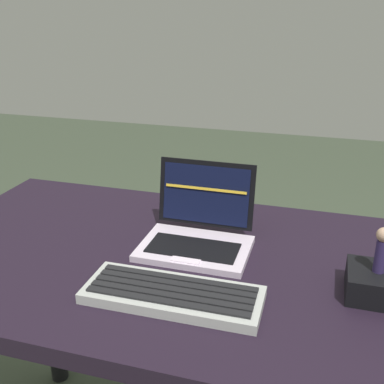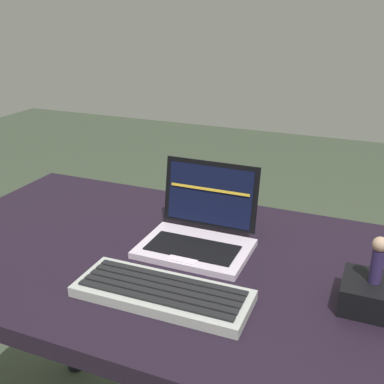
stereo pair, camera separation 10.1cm
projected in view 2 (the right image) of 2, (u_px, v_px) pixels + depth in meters
desk at (224, 304)px, 1.05m from camera, size 1.45×0.69×0.75m
laptop_front at (199, 232)px, 1.08m from camera, size 0.25×0.20×0.18m
external_keyboard at (162, 293)px, 0.90m from camera, size 0.34×0.13×0.02m
figurine_stand at (372, 295)px, 0.86m from camera, size 0.11×0.11×0.05m
figurine at (378, 257)px, 0.84m from camera, size 0.03×0.03×0.09m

